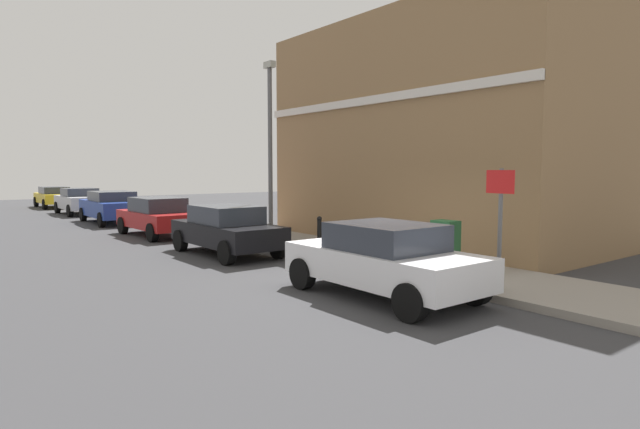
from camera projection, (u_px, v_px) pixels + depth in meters
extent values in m
plane|color=#38383A|center=(371.00, 282.00, 11.34)|extent=(80.00, 80.00, 0.00)
cube|color=gray|center=(287.00, 241.00, 17.20)|extent=(2.67, 30.00, 0.15)
cube|color=olive|center=(451.00, 136.00, 17.77)|extent=(7.14, 10.62, 7.11)
cube|color=silver|center=(374.00, 100.00, 15.49)|extent=(0.12, 10.62, 0.24)
cube|color=silver|center=(383.00, 265.00, 9.99)|extent=(1.80, 4.03, 0.60)
cube|color=#2D333D|center=(386.00, 237.00, 9.89)|extent=(1.58, 1.94, 0.52)
cylinder|color=black|center=(302.00, 274.00, 10.65)|extent=(0.22, 0.64, 0.64)
cylinder|color=black|center=(364.00, 264.00, 11.68)|extent=(0.22, 0.64, 0.64)
cylinder|color=black|center=(410.00, 302.00, 8.34)|extent=(0.22, 0.64, 0.64)
cylinder|color=black|center=(475.00, 288.00, 9.38)|extent=(0.22, 0.64, 0.64)
cube|color=black|center=(227.00, 233.00, 14.91)|extent=(1.69, 4.01, 0.59)
cube|color=#2D333D|center=(226.00, 215.00, 14.89)|extent=(1.48, 2.01, 0.52)
cylinder|color=black|center=(180.00, 241.00, 15.59)|extent=(0.22, 0.64, 0.64)
cylinder|color=black|center=(228.00, 236.00, 16.55)|extent=(0.22, 0.64, 0.64)
cylinder|color=black|center=(227.00, 253.00, 13.31)|extent=(0.22, 0.64, 0.64)
cylinder|color=black|center=(278.00, 247.00, 14.27)|extent=(0.22, 0.64, 0.64)
cube|color=maroon|center=(158.00, 219.00, 19.14)|extent=(1.78, 4.02, 0.58)
cube|color=#2D333D|center=(158.00, 205.00, 19.08)|extent=(1.52, 2.10, 0.53)
cylinder|color=black|center=(123.00, 225.00, 19.78)|extent=(0.24, 0.65, 0.64)
cylinder|color=black|center=(163.00, 223.00, 20.77)|extent=(0.24, 0.65, 0.64)
cylinder|color=black|center=(152.00, 232.00, 17.57)|extent=(0.24, 0.65, 0.64)
cylinder|color=black|center=(195.00, 229.00, 18.56)|extent=(0.24, 0.65, 0.64)
cube|color=navy|center=(112.00, 208.00, 23.75)|extent=(1.92, 4.48, 0.70)
cube|color=#2D333D|center=(112.00, 196.00, 23.61)|extent=(1.65, 2.22, 0.45)
cylinder|color=black|center=(83.00, 214.00, 24.61)|extent=(0.23, 0.64, 0.64)
cylinder|color=black|center=(121.00, 213.00, 25.63)|extent=(0.23, 0.64, 0.64)
cylinder|color=black|center=(101.00, 220.00, 21.93)|extent=(0.23, 0.64, 0.64)
cylinder|color=black|center=(143.00, 218.00, 22.95)|extent=(0.23, 0.64, 0.64)
cube|color=#B7B7BC|center=(80.00, 202.00, 28.39)|extent=(1.81, 4.03, 0.67)
cube|color=#2D333D|center=(80.00, 192.00, 28.36)|extent=(1.59, 1.74, 0.44)
cylinder|color=black|center=(57.00, 207.00, 29.05)|extent=(0.22, 0.64, 0.64)
cylinder|color=black|center=(90.00, 206.00, 30.08)|extent=(0.22, 0.64, 0.64)
cylinder|color=black|center=(70.00, 211.00, 26.75)|extent=(0.22, 0.64, 0.64)
cylinder|color=black|center=(104.00, 209.00, 27.78)|extent=(0.22, 0.64, 0.64)
cube|color=gold|center=(54.00, 198.00, 33.34)|extent=(1.71, 4.20, 0.58)
cube|color=#2D333D|center=(54.00, 190.00, 33.14)|extent=(1.48, 2.10, 0.45)
cylinder|color=black|center=(36.00, 202.00, 34.11)|extent=(0.23, 0.64, 0.64)
cylinder|color=black|center=(62.00, 201.00, 35.05)|extent=(0.23, 0.64, 0.64)
cylinder|color=black|center=(45.00, 204.00, 31.67)|extent=(0.23, 0.64, 0.64)
cylinder|color=black|center=(73.00, 203.00, 32.61)|extent=(0.23, 0.64, 0.64)
cube|color=#1E4C28|center=(445.00, 246.00, 11.70)|extent=(0.40, 0.55, 1.15)
cube|color=#333333|center=(445.00, 270.00, 11.75)|extent=(0.46, 0.61, 0.08)
cylinder|color=black|center=(383.00, 240.00, 13.41)|extent=(0.12, 0.12, 0.95)
sphere|color=black|center=(383.00, 221.00, 13.37)|extent=(0.14, 0.14, 0.14)
cylinder|color=black|center=(319.00, 237.00, 14.00)|extent=(0.12, 0.12, 0.95)
sphere|color=black|center=(319.00, 219.00, 13.96)|extent=(0.14, 0.14, 0.14)
cylinder|color=#59595B|center=(500.00, 229.00, 9.93)|extent=(0.08, 0.08, 2.30)
cube|color=white|center=(501.00, 182.00, 9.84)|extent=(0.03, 0.56, 0.40)
cube|color=red|center=(500.00, 182.00, 9.83)|extent=(0.01, 0.60, 0.44)
cylinder|color=#59595B|center=(270.00, 155.00, 17.00)|extent=(0.14, 0.14, 5.50)
cube|color=#A5A599|center=(270.00, 65.00, 16.75)|extent=(0.20, 0.44, 0.20)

